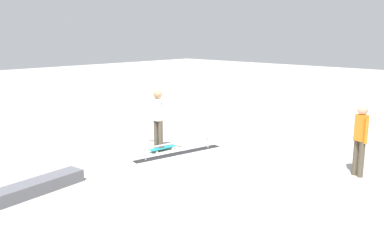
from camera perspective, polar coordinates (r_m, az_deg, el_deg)
ground_plane at (r=10.87m, az=2.42°, el=-4.98°), size 60.00×60.00×0.00m
grind_rail at (r=11.00m, az=-1.89°, el=-3.99°), size 2.66×0.74×0.34m
skate_ledge at (r=8.97m, az=-20.75°, el=-8.65°), size 2.03×0.67×0.26m
skater_main at (r=11.14m, az=-4.76°, el=0.59°), size 0.23×1.35×1.68m
skateboard_main at (r=11.31m, az=-4.14°, el=-3.93°), size 0.81×0.31×0.09m
bystander_orange_shirt at (r=9.84m, az=22.45°, el=-2.11°), size 0.26×0.37×1.64m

